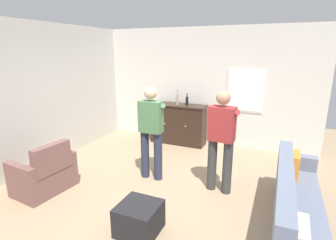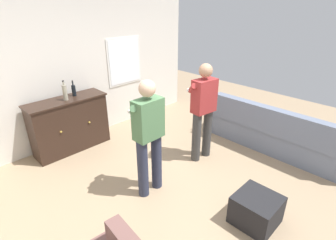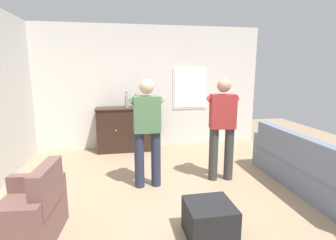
{
  "view_description": "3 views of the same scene",
  "coord_description": "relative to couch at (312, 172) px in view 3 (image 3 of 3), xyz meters",
  "views": [
    {
      "loc": [
        1.68,
        -3.53,
        2.27
      ],
      "look_at": [
        -0.04,
        0.39,
        1.12
      ],
      "focal_mm": 28.0,
      "sensor_mm": 36.0,
      "label": 1
    },
    {
      "loc": [
        -2.35,
        -2.01,
        2.58
      ],
      "look_at": [
        -0.18,
        0.17,
        1.15
      ],
      "focal_mm": 28.0,
      "sensor_mm": 36.0,
      "label": 2
    },
    {
      "loc": [
        -0.75,
        -3.51,
        1.83
      ],
      "look_at": [
        -0.05,
        0.25,
        1.08
      ],
      "focal_mm": 28.0,
      "sensor_mm": 36.0,
      "label": 3
    }
  ],
  "objects": [
    {
      "name": "ground",
      "position": [
        -1.99,
        0.34,
        -0.34
      ],
      "size": [
        10.4,
        10.4,
        0.0
      ],
      "primitive_type": "plane",
      "color": "#9E8466"
    },
    {
      "name": "wall_back_with_window",
      "position": [
        -1.97,
        3.0,
        1.06
      ],
      "size": [
        5.2,
        0.15,
        2.8
      ],
      "color": "silver",
      "rests_on": "ground"
    },
    {
      "name": "couch",
      "position": [
        0.0,
        0.0,
        0.0
      ],
      "size": [
        0.57,
        2.62,
        0.88
      ],
      "color": "slate",
      "rests_on": "ground"
    },
    {
      "name": "armchair",
      "position": [
        -3.74,
        -0.41,
        -0.05
      ],
      "size": [
        0.72,
        0.94,
        0.85
      ],
      "color": "brown",
      "rests_on": "ground"
    },
    {
      "name": "sideboard_cabinet",
      "position": [
        -2.57,
        2.64,
        0.16
      ],
      "size": [
        1.38,
        0.49,
        0.98
      ],
      "color": "black",
      "rests_on": "ground"
    },
    {
      "name": "bottle_wine_green",
      "position": [
        -2.38,
        2.69,
        0.75
      ],
      "size": [
        0.07,
        0.07,
        0.29
      ],
      "color": "black",
      "rests_on": "sideboard_cabinet"
    },
    {
      "name": "bottle_liquor_amber",
      "position": [
        -2.59,
        2.59,
        0.79
      ],
      "size": [
        0.08,
        0.08,
        0.35
      ],
      "color": "gray",
      "rests_on": "sideboard_cabinet"
    },
    {
      "name": "ottoman",
      "position": [
        -1.81,
        -0.68,
        -0.14
      ],
      "size": [
        0.51,
        0.51,
        0.39
      ],
      "primitive_type": "cube",
      "color": "black",
      "rests_on": "ground"
    },
    {
      "name": "person_standing_left",
      "position": [
        -2.34,
        0.72,
        0.6
      ],
      "size": [
        0.56,
        0.48,
        1.68
      ],
      "color": "#282D42",
      "rests_on": "ground"
    },
    {
      "name": "person_standing_right",
      "position": [
        -1.11,
        0.76,
        0.6
      ],
      "size": [
        0.55,
        0.5,
        1.68
      ],
      "color": "#383838",
      "rests_on": "ground"
    }
  ]
}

